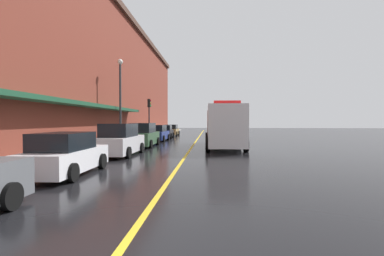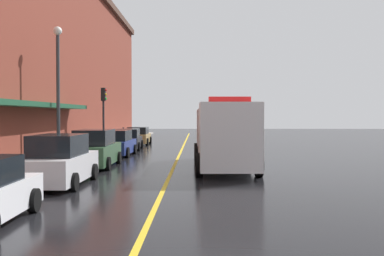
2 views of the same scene
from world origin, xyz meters
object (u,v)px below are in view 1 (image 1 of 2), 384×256
at_px(parked_car_1, 66,155).
at_px(parking_meter_1, 51,144).
at_px(parked_car_5, 164,132).
at_px(street_lamp_left, 120,92).
at_px(parked_car_3, 143,136).
at_px(parked_car_4, 156,133).
at_px(parked_car_2, 120,141).
at_px(parked_car_6, 171,130).
at_px(parking_meter_0, 162,128).
at_px(traffic_light_near, 149,111).
at_px(box_truck, 224,127).

relative_size(parked_car_1, parking_meter_1, 3.30).
xyz_separation_m(parked_car_5, street_lamp_left, (-1.94, -10.50, 3.66)).
bearing_deg(parking_meter_1, parked_car_3, 82.21).
relative_size(parked_car_3, parked_car_4, 1.12).
relative_size(parked_car_2, parked_car_6, 1.09).
distance_m(parked_car_1, parked_car_4, 18.09).
relative_size(parking_meter_1, street_lamp_left, 0.19).
height_order(parked_car_4, parked_car_5, parked_car_4).
relative_size(parked_car_1, parked_car_5, 1.04).
distance_m(parked_car_4, parking_meter_1, 16.84).
height_order(parked_car_5, parking_meter_0, parked_car_5).
distance_m(parked_car_4, street_lamp_left, 6.82).
relative_size(parked_car_4, parking_meter_0, 3.22).
bearing_deg(parking_meter_1, traffic_light_near, 89.82).
xyz_separation_m(parked_car_4, parking_meter_0, (-1.36, 11.33, 0.29)).
relative_size(parked_car_4, parked_car_5, 1.02).
relative_size(parked_car_2, parked_car_3, 0.95).
bearing_deg(box_truck, parked_car_4, -135.40).
relative_size(parked_car_4, parking_meter_1, 3.22).
xyz_separation_m(parked_car_2, traffic_light_near, (-1.41, 14.63, 2.29)).
relative_size(parked_car_2, traffic_light_near, 1.06).
bearing_deg(parked_car_6, parked_car_1, 179.89).
distance_m(parked_car_1, box_truck, 13.46).
relative_size(parked_car_6, parking_meter_1, 3.15).
distance_m(parked_car_4, traffic_light_near, 3.78).
height_order(parked_car_6, traffic_light_near, traffic_light_near).
relative_size(parked_car_5, parked_car_6, 1.00).
xyz_separation_m(parked_car_2, parked_car_4, (-0.11, 12.01, -0.10)).
distance_m(parked_car_4, parked_car_6, 10.85).
bearing_deg(box_truck, parked_car_2, -48.97).
height_order(parked_car_5, box_truck, box_truck).
relative_size(parked_car_6, box_truck, 0.44).
bearing_deg(parked_car_4, parking_meter_1, 177.32).
bearing_deg(parking_meter_0, parked_car_4, -83.15).
distance_m(parked_car_5, street_lamp_left, 11.29).
relative_size(parked_car_2, parked_car_4, 1.07).
bearing_deg(parked_car_5, parking_meter_0, 10.16).
xyz_separation_m(box_truck, traffic_light_near, (-7.74, 8.94, 1.56)).
bearing_deg(parked_car_5, parked_car_4, 178.31).
relative_size(street_lamp_left, traffic_light_near, 1.61).
bearing_deg(parked_car_1, parked_car_6, -1.13).
distance_m(parked_car_3, traffic_light_near, 9.15).
distance_m(parking_meter_0, traffic_light_near, 8.96).
height_order(parked_car_5, street_lamp_left, street_lamp_left).
relative_size(parked_car_2, parked_car_5, 1.09).
distance_m(parked_car_2, parked_car_4, 12.01).
bearing_deg(street_lamp_left, parked_car_3, -18.79).
height_order(parking_meter_0, traffic_light_near, traffic_light_near).
distance_m(parked_car_3, parking_meter_1, 10.76).
distance_m(parked_car_3, parked_car_6, 16.98).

